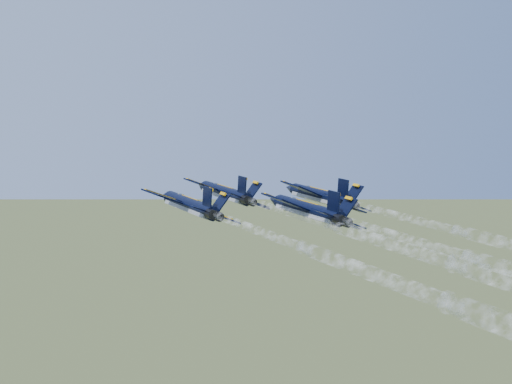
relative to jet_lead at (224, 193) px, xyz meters
name	(u,v)px	position (x,y,z in m)	size (l,w,h in m)	color
jet_lead	(224,193)	(0.00, 0.00, 0.00)	(14.17, 19.35, 6.06)	black
jet_left	(189,205)	(-9.60, -12.21, 0.00)	(14.17, 19.35, 6.06)	black
jet_right	(319,196)	(11.79, -9.31, 0.00)	(14.17, 19.35, 6.06)	black
jet_slot	(307,210)	(3.15, -22.64, 0.00)	(14.17, 19.35, 6.06)	black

